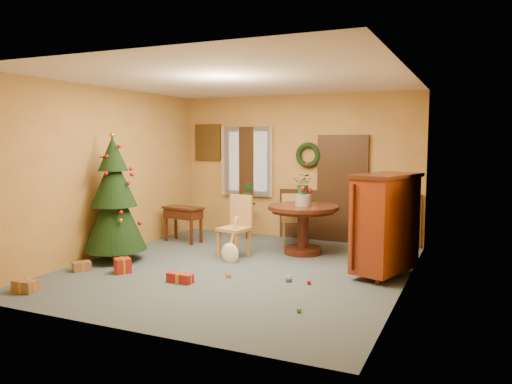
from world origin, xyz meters
The scene contains 21 objects.
room_envelope centered at (0.21, 2.70, 1.12)m, with size 5.50×5.50×5.50m.
dining_table centered at (0.58, 1.42, 0.60)m, with size 1.24×1.24×0.86m.
urn centered at (0.58, 1.42, 0.96)m, with size 0.27×0.27×0.20m, color slate.
centerpiece_plant centered at (0.58, 1.42, 1.24)m, with size 0.33×0.29×0.37m, color #1E4C23.
chair_near centered at (-0.38, 0.74, 0.57)m, with size 0.53×0.53×1.06m.
chair_far centered at (0.13, 2.13, 0.53)m, with size 0.55×0.55×0.99m.
guitar centered at (-0.30, 0.31, 0.37)m, with size 0.31×0.15×0.73m, color #F5EECC, non-canonical shape.
plant_stand centered at (-0.85, 2.20, 0.46)m, with size 0.29×0.29×0.74m.
stand_plant centered at (-0.85, 2.20, 0.95)m, with size 0.23×0.19×0.42m, color #19471E.
christmas_tree centered at (-2.10, -0.34, 1.01)m, with size 1.03×1.03×2.13m.
writing_desk centered at (-1.89, 1.41, 0.53)m, with size 0.85×0.53×0.70m.
sideboard centered at (2.15, 0.52, 0.81)m, with size 0.96×1.32×1.51m.
gift_a centered at (-2.05, -2.21, 0.08)m, with size 0.31×0.24×0.16m.
gift_b centered at (-1.50, -0.92, 0.11)m, with size 0.31×0.31×0.23m.
gift_c centered at (-2.15, -1.08, 0.07)m, with size 0.29×0.31×0.14m.
gift_d centered at (-0.42, -1.01, 0.07)m, with size 0.38×0.17×0.14m.
toy_a centered at (0.98, -0.37, 0.03)m, with size 0.08×0.05×0.05m, color #255DA3.
toy_b centered at (1.52, -1.49, 0.03)m, with size 0.06×0.06×0.06m, color #268C26.
toy_c centered at (0.93, -0.24, 0.03)m, with size 0.08×0.05×0.05m, color gold.
toy_d centered at (1.27, -0.36, 0.03)m, with size 0.06×0.06×0.06m, color #B00B0F.
toy_e centered at (0.09, -0.52, 0.03)m, with size 0.08×0.05×0.05m, color gold.
Camera 1 is at (3.36, -6.84, 2.01)m, focal length 35.00 mm.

